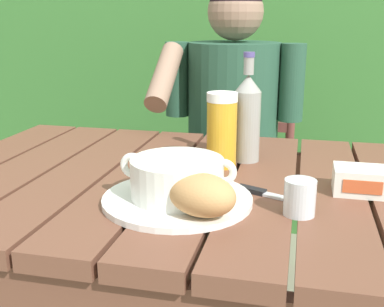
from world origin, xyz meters
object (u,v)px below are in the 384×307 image
bread_roll (202,195)px  person_eating (230,124)px  soup_bowl (177,177)px  beer_glass (222,130)px  chair_near_diner (237,169)px  table_knife (263,193)px  beer_bottle (247,117)px  serving_plate (177,199)px  water_glass_small (300,197)px  butter_tub (360,181)px

bread_roll → person_eating: bearing=95.4°
soup_bowl → beer_glass: (0.04, 0.25, 0.04)m
chair_near_diner → bread_roll: size_ratio=6.19×
chair_near_diner → bread_roll: chair_near_diner is taller
table_knife → beer_bottle: bearing=105.3°
chair_near_diner → serving_plate: bearing=-89.1°
water_glass_small → beer_bottle: bearing=113.1°
chair_near_diner → beer_glass: (0.06, -0.74, 0.34)m
person_eating → beer_bottle: person_eating is taller
beer_glass → chair_near_diner: bearing=94.5°
person_eating → butter_tub: person_eating is taller
serving_plate → butter_tub: bearing=20.9°
chair_near_diner → soup_bowl: bearing=-89.1°
chair_near_diner → water_glass_small: size_ratio=14.31×
serving_plate → table_knife: (0.16, 0.08, -0.00)m
beer_glass → bread_roll: bearing=-86.2°
soup_bowl → butter_tub: 0.37m
person_eating → soup_bowl: 0.80m
soup_bowl → water_glass_small: 0.23m
beer_glass → butter_tub: bearing=-20.7°
chair_near_diner → person_eating: size_ratio=0.79×
serving_plate → water_glass_small: water_glass_small is taller
person_eating → beer_bottle: (0.11, -0.49, 0.13)m
chair_near_diner → serving_plate: 1.02m
soup_bowl → butter_tub: size_ratio=2.15×
person_eating → butter_tub: size_ratio=11.23×
serving_plate → soup_bowl: 0.05m
person_eating → beer_bottle: size_ratio=4.49×
butter_tub → serving_plate: bearing=-159.1°
soup_bowl → bread_roll: (0.06, -0.07, -0.00)m
beer_glass → water_glass_small: 0.32m
serving_plate → bread_roll: 0.11m
soup_bowl → beer_glass: size_ratio=1.29×
beer_bottle → butter_tub: bearing=-34.7°
serving_plate → bread_roll: (0.06, -0.07, 0.04)m
beer_glass → table_knife: 0.22m
table_knife → person_eating: bearing=103.8°
beer_bottle → water_glass_small: 0.35m
beer_glass → serving_plate: bearing=-99.8°
beer_bottle → beer_glass: bearing=-131.0°
serving_plate → bread_roll: size_ratio=1.90×
serving_plate → table_knife: size_ratio=2.01×
bread_roll → butter_tub: 0.35m
water_glass_small → person_eating: bearing=107.2°
beer_bottle → table_knife: bearing=-74.7°
chair_near_diner → butter_tub: chair_near_diner is taller
beer_glass → water_glass_small: size_ratio=2.68×
person_eating → water_glass_small: bearing=-72.8°
table_knife → water_glass_small: bearing=-49.6°
water_glass_small → butter_tub: 0.18m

